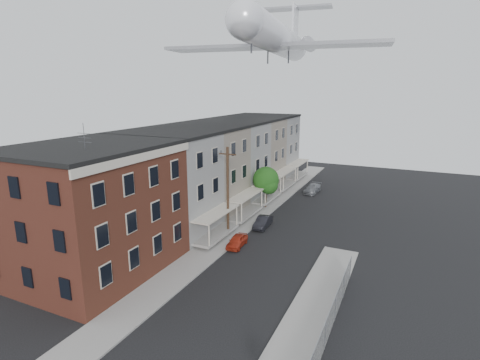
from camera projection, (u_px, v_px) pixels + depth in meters
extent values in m
cube|color=gray|center=(252.00, 217.00, 43.08)|extent=(3.00, 62.00, 0.12)
cube|color=gray|center=(303.00, 331.00, 22.72)|extent=(3.00, 26.00, 0.12)
cube|color=gray|center=(264.00, 218.00, 42.48)|extent=(0.15, 62.00, 0.14)
cube|color=gray|center=(281.00, 325.00, 23.31)|extent=(0.15, 26.00, 0.14)
cube|color=#3B1713|center=(93.00, 211.00, 29.56)|extent=(10.00, 12.00, 10.00)
cube|color=black|center=(87.00, 146.00, 28.34)|extent=(10.30, 12.30, 0.30)
cube|color=beige|center=(141.00, 157.00, 26.37)|extent=(0.16, 12.20, 0.60)
cylinder|color=#515156|center=(84.00, 138.00, 25.52)|extent=(0.04, 0.04, 2.00)
cube|color=slate|center=(165.00, 184.00, 37.94)|extent=(10.00, 7.00, 10.00)
cube|color=black|center=(162.00, 133.00, 36.72)|extent=(10.25, 7.00, 0.30)
cube|color=gray|center=(217.00, 234.00, 36.59)|extent=(1.80, 6.40, 0.25)
cube|color=beige|center=(216.00, 213.00, 36.07)|extent=(1.90, 6.50, 0.15)
cube|color=#73695B|center=(200.00, 171.00, 44.11)|extent=(10.00, 7.00, 10.00)
cube|color=black|center=(199.00, 127.00, 42.89)|extent=(10.25, 7.00, 0.30)
cube|color=gray|center=(246.00, 213.00, 42.76)|extent=(1.80, 6.40, 0.25)
cube|color=beige|center=(246.00, 195.00, 42.24)|extent=(1.90, 6.50, 0.15)
cube|color=slate|center=(227.00, 161.00, 50.28)|extent=(10.00, 7.00, 10.00)
cube|color=black|center=(227.00, 122.00, 49.06)|extent=(10.25, 7.00, 0.30)
cube|color=gray|center=(267.00, 198.00, 48.94)|extent=(1.80, 6.40, 0.25)
cube|color=beige|center=(268.00, 181.00, 48.42)|extent=(1.90, 6.50, 0.15)
cube|color=#73695B|center=(248.00, 153.00, 56.46)|extent=(10.00, 7.00, 10.00)
cube|color=black|center=(248.00, 118.00, 55.24)|extent=(10.25, 7.00, 0.30)
cube|color=gray|center=(284.00, 185.00, 55.11)|extent=(1.80, 6.40, 0.25)
cube|color=beige|center=(285.00, 171.00, 54.59)|extent=(1.90, 6.50, 0.15)
cube|color=slate|center=(264.00, 147.00, 62.63)|extent=(10.00, 7.00, 10.00)
cube|color=black|center=(265.00, 115.00, 61.41)|extent=(10.25, 7.00, 0.30)
cube|color=gray|center=(298.00, 176.00, 61.29)|extent=(1.80, 6.40, 0.25)
cube|color=beige|center=(298.00, 163.00, 60.76)|extent=(1.90, 6.50, 0.15)
cylinder|color=gray|center=(325.00, 335.00, 21.02)|extent=(0.06, 0.06, 1.90)
cylinder|color=gray|center=(335.00, 307.00, 23.66)|extent=(0.06, 0.06, 1.90)
cylinder|color=gray|center=(344.00, 285.00, 26.31)|extent=(0.06, 0.06, 1.90)
cylinder|color=gray|center=(350.00, 267.00, 28.96)|extent=(0.06, 0.06, 1.90)
cube|color=gray|center=(326.00, 321.00, 20.80)|extent=(0.04, 18.00, 0.04)
cube|color=gray|center=(325.00, 335.00, 21.02)|extent=(0.02, 18.00, 1.80)
cylinder|color=black|center=(228.00, 192.00, 36.77)|extent=(0.26, 0.26, 9.00)
cube|color=black|center=(228.00, 154.00, 35.87)|extent=(1.80, 0.12, 0.12)
cylinder|color=black|center=(221.00, 152.00, 36.11)|extent=(0.08, 0.08, 0.25)
cylinder|color=black|center=(234.00, 153.00, 35.54)|extent=(0.08, 0.08, 0.25)
cylinder|color=black|center=(266.00, 198.00, 46.29)|extent=(0.24, 0.24, 2.40)
sphere|color=#144011|center=(266.00, 180.00, 45.72)|extent=(3.20, 3.20, 3.20)
sphere|color=#144011|center=(269.00, 185.00, 45.39)|extent=(2.24, 2.24, 2.24)
imported|color=#AE2B16|center=(237.00, 241.00, 35.02)|extent=(1.51, 3.28, 1.09)
imported|color=black|center=(263.00, 222.00, 39.87)|extent=(1.41, 3.56, 1.15)
imported|color=slate|center=(313.00, 189.00, 53.15)|extent=(1.94, 4.25, 1.21)
cylinder|color=white|center=(277.00, 38.00, 40.54)|extent=(6.00, 23.80, 3.15)
sphere|color=white|center=(245.00, 20.00, 29.63)|extent=(3.15, 3.15, 3.15)
cone|color=white|center=(295.00, 49.00, 51.45)|extent=(3.48, 3.31, 3.15)
cube|color=#939399|center=(273.00, 47.00, 39.41)|extent=(23.92, 6.98, 0.34)
cylinder|color=#939399|center=(273.00, 46.00, 48.92)|extent=(2.04, 4.09, 1.57)
cylinder|color=#939399|center=(309.00, 44.00, 47.53)|extent=(2.04, 4.09, 1.57)
cube|color=white|center=(295.00, 27.00, 50.35)|extent=(0.70, 3.74, 5.50)
cube|color=#939399|center=(297.00, 8.00, 50.65)|extent=(9.58, 3.68, 0.25)
cylinder|color=#515156|center=(251.00, 46.00, 31.87)|extent=(0.16, 0.16, 1.18)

